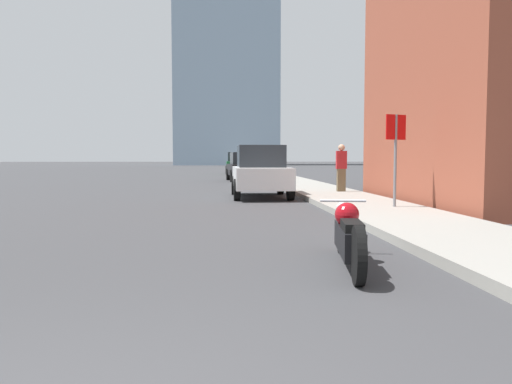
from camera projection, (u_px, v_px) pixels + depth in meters
The scene contains 8 objects.
sidewalk at pixel (267, 173), 41.95m from camera, with size 2.38×240.00×0.15m.
distant_tower at pixel (226, 9), 103.12m from camera, with size 20.47×20.47×64.29m.
motorcycle at pixel (349, 235), 6.08m from camera, with size 0.65×2.40×0.76m.
parked_car_white at pixel (260, 172), 16.85m from camera, with size 1.90×4.20×1.75m.
parked_car_black at pixel (244, 167), 29.27m from camera, with size 2.08×4.25×1.68m.
parked_car_green at pixel (236, 163), 42.17m from camera, with size 1.83×3.99×1.84m.
stop_sign at pixel (396, 144), 12.00m from camera, with size 0.57×0.26×2.22m.
pedestrian at pixel (341, 167), 17.66m from camera, with size 0.36×0.23×1.67m.
Camera 1 is at (1.01, -1.80, 1.32)m, focal length 35.00 mm.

